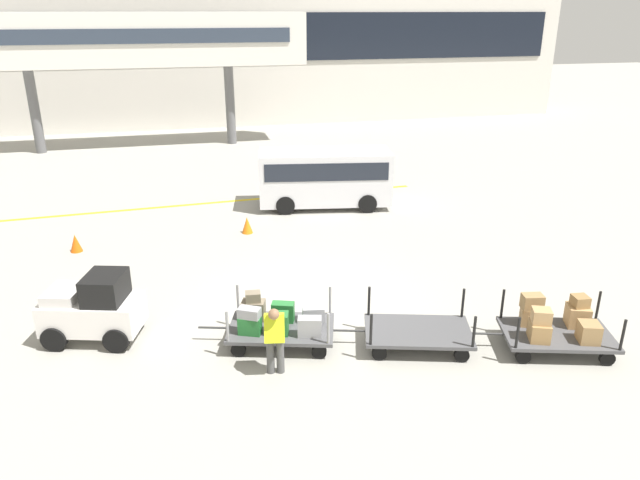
{
  "coord_description": "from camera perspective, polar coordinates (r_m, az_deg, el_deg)",
  "views": [
    {
      "loc": [
        -2.74,
        -12.84,
        6.95
      ],
      "look_at": [
        0.9,
        2.28,
        0.89
      ],
      "focal_mm": 33.45,
      "sensor_mm": 36.0,
      "label": 1
    }
  ],
  "objects": [
    {
      "name": "ground_plane",
      "position": [
        14.86,
        -1.33,
        -6.61
      ],
      "size": [
        120.0,
        120.0,
        0.0
      ],
      "primitive_type": "plane",
      "color": "#9E9B91"
    },
    {
      "name": "apron_lead_line",
      "position": [
        23.12,
        -14.62,
        3.09
      ],
      "size": [
        19.74,
        1.24,
        0.01
      ],
      "primitive_type": "cube",
      "rotation": [
        0.0,
        0.0,
        0.05
      ],
      "color": "yellow",
      "rests_on": "ground_plane"
    },
    {
      "name": "terminal_building",
      "position": [
        38.98,
        -9.98,
        17.91
      ],
      "size": [
        45.67,
        2.51,
        9.7
      ],
      "color": "beige",
      "rests_on": "ground_plane"
    },
    {
      "name": "jet_bridge",
      "position": [
        33.08,
        -20.99,
        17.34
      ],
      "size": [
        19.93,
        3.0,
        6.79
      ],
      "color": "silver",
      "rests_on": "ground_plane"
    },
    {
      "name": "baggage_tug",
      "position": [
        14.17,
        -20.86,
        -6.16
      ],
      "size": [
        2.32,
        1.71,
        1.58
      ],
      "color": "white",
      "rests_on": "ground_plane"
    },
    {
      "name": "baggage_cart_lead",
      "position": [
        13.24,
        -3.97,
        -7.82
      ],
      "size": [
        3.08,
        1.98,
        1.1
      ],
      "color": "#4C4C4F",
      "rests_on": "ground_plane"
    },
    {
      "name": "baggage_cart_middle",
      "position": [
        13.35,
        9.31,
        -8.68
      ],
      "size": [
        3.08,
        1.98,
        1.1
      ],
      "color": "#4C4C4F",
      "rests_on": "ground_plane"
    },
    {
      "name": "baggage_cart_tail",
      "position": [
        13.96,
        21.74,
        -7.63
      ],
      "size": [
        3.08,
        1.98,
        1.13
      ],
      "color": "#4C4C4F",
      "rests_on": "ground_plane"
    },
    {
      "name": "baggage_handler",
      "position": [
        12.01,
        -4.36,
        -9.23
      ],
      "size": [
        0.47,
        0.48,
        1.56
      ],
      "color": "#4C4C4C",
      "rests_on": "ground_plane"
    },
    {
      "name": "shuttle_van",
      "position": [
        22.15,
        0.46,
        6.33
      ],
      "size": [
        5.05,
        2.67,
        2.1
      ],
      "color": "silver",
      "rests_on": "ground_plane"
    },
    {
      "name": "safety_cone_near",
      "position": [
        19.62,
        -22.34,
        -0.27
      ],
      "size": [
        0.36,
        0.36,
        0.55
      ],
      "primitive_type": "cone",
      "color": "#EA590F",
      "rests_on": "ground_plane"
    },
    {
      "name": "safety_cone_far",
      "position": [
        19.81,
        -6.98,
        1.43
      ],
      "size": [
        0.36,
        0.36,
        0.55
      ],
      "primitive_type": "cone",
      "color": "orange",
      "rests_on": "ground_plane"
    }
  ]
}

